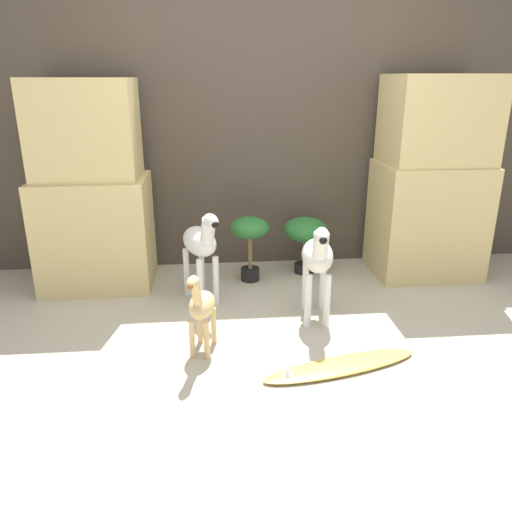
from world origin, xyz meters
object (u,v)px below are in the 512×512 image
(zebra_left, at_px, (201,244))
(giraffe_figurine, at_px, (201,306))
(potted_palm_front, at_px, (305,233))
(surfboard, at_px, (340,366))
(zebra_right, at_px, (318,258))
(potted_palm_back, at_px, (250,234))

(zebra_left, relative_size, giraffe_figurine, 1.28)
(potted_palm_front, height_order, surfboard, potted_palm_front)
(zebra_left, bearing_deg, potted_palm_front, 30.02)
(giraffe_figurine, bearing_deg, surfboard, -18.46)
(zebra_right, height_order, surfboard, zebra_right)
(zebra_right, height_order, giraffe_figurine, zebra_right)
(zebra_left, relative_size, potted_palm_front, 1.48)
(zebra_right, bearing_deg, zebra_left, 153.76)
(giraffe_figurine, height_order, potted_palm_back, giraffe_figurine)
(zebra_left, height_order, surfboard, zebra_left)
(zebra_right, xyz_separation_m, surfboard, (0.01, -0.63, -0.43))
(zebra_left, xyz_separation_m, potted_palm_back, (0.39, 0.37, -0.05))
(zebra_left, height_order, potted_palm_back, zebra_left)
(zebra_right, height_order, zebra_left, same)
(zebra_right, distance_m, potted_palm_front, 0.90)
(potted_palm_front, height_order, potted_palm_back, potted_palm_back)
(giraffe_figurine, relative_size, potted_palm_back, 1.04)
(potted_palm_front, distance_m, potted_palm_back, 0.50)
(potted_palm_front, bearing_deg, potted_palm_back, -164.74)
(potted_palm_front, xyz_separation_m, potted_palm_back, (-0.48, -0.13, 0.04))
(zebra_left, bearing_deg, zebra_right, -26.24)
(zebra_right, distance_m, potted_palm_back, 0.85)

